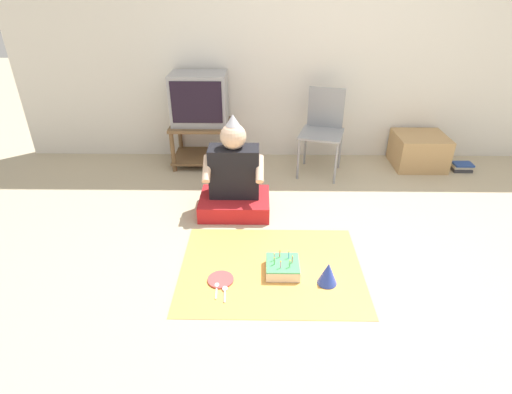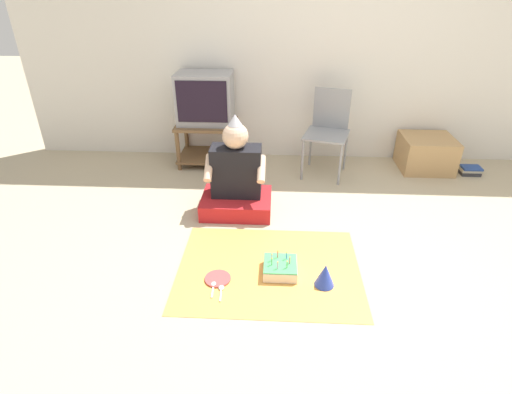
# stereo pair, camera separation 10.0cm
# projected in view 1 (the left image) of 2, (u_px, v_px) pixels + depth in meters

# --- Properties ---
(ground_plane) EXTENTS (16.00, 16.00, 0.00)m
(ground_plane) POSITION_uv_depth(u_px,v_px,m) (356.00, 277.00, 2.67)
(ground_plane) COLOR tan
(wall_back) EXTENTS (6.40, 0.06, 2.55)m
(wall_back) POSITION_uv_depth(u_px,v_px,m) (328.00, 33.00, 3.89)
(wall_back) COLOR silver
(wall_back) RESTS_ON ground_plane
(tv_stand) EXTENTS (0.60, 0.47, 0.44)m
(tv_stand) POSITION_uv_depth(u_px,v_px,m) (202.00, 140.00, 4.16)
(tv_stand) COLOR brown
(tv_stand) RESTS_ON ground_plane
(tv) EXTENTS (0.55, 0.39, 0.50)m
(tv) POSITION_uv_depth(u_px,v_px,m) (199.00, 99.00, 3.97)
(tv) COLOR #99999E
(tv) RESTS_ON tv_stand
(folding_chair) EXTENTS (0.50, 0.51, 0.82)m
(folding_chair) POSITION_uv_depth(u_px,v_px,m) (323.00, 126.00, 3.91)
(folding_chair) COLOR gray
(folding_chair) RESTS_ON ground_plane
(cardboard_box_stack) EXTENTS (0.51, 0.47, 0.34)m
(cardboard_box_stack) POSITION_uv_depth(u_px,v_px,m) (419.00, 151.00, 4.16)
(cardboard_box_stack) COLOR tan
(cardboard_box_stack) RESTS_ON ground_plane
(book_pile) EXTENTS (0.20, 0.15, 0.08)m
(book_pile) POSITION_uv_depth(u_px,v_px,m) (462.00, 167.00, 4.11)
(book_pile) COLOR #333338
(book_pile) RESTS_ON ground_plane
(person_seated) EXTENTS (0.58, 0.44, 0.84)m
(person_seated) POSITION_uv_depth(u_px,v_px,m) (234.00, 181.00, 3.31)
(person_seated) COLOR red
(person_seated) RESTS_ON ground_plane
(party_cloth) EXTENTS (1.24, 0.95, 0.01)m
(party_cloth) POSITION_uv_depth(u_px,v_px,m) (271.00, 268.00, 2.75)
(party_cloth) COLOR #EFA84C
(party_cloth) RESTS_ON ground_plane
(birthday_cake) EXTENTS (0.22, 0.22, 0.14)m
(birthday_cake) POSITION_uv_depth(u_px,v_px,m) (283.00, 267.00, 2.69)
(birthday_cake) COLOR #F4E0C6
(birthday_cake) RESTS_ON party_cloth
(party_hat_blue) EXTENTS (0.13, 0.13, 0.16)m
(party_hat_blue) POSITION_uv_depth(u_px,v_px,m) (328.00, 273.00, 2.57)
(party_hat_blue) COLOR blue
(party_hat_blue) RESTS_ON party_cloth
(paper_plate) EXTENTS (0.17, 0.17, 0.01)m
(paper_plate) POSITION_uv_depth(u_px,v_px,m) (221.00, 279.00, 2.63)
(paper_plate) COLOR #D84C4C
(paper_plate) RESTS_ON party_cloth
(plastic_spoon_near) EXTENTS (0.04, 0.15, 0.01)m
(plastic_spoon_near) POSITION_uv_depth(u_px,v_px,m) (217.00, 287.00, 2.57)
(plastic_spoon_near) COLOR white
(plastic_spoon_near) RESTS_ON party_cloth
(plastic_spoon_far) EXTENTS (0.04, 0.15, 0.01)m
(plastic_spoon_far) POSITION_uv_depth(u_px,v_px,m) (225.00, 290.00, 2.54)
(plastic_spoon_far) COLOR white
(plastic_spoon_far) RESTS_ON party_cloth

